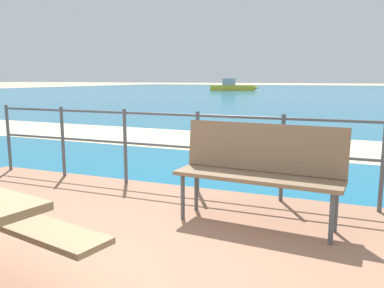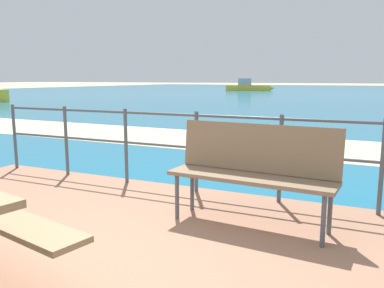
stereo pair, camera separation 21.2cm
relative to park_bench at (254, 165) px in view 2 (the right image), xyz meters
name	(u,v)px [view 2 (the right image)]	position (x,y,z in m)	size (l,w,h in m)	color
sea_water	(352,93)	(-0.90, 38.29, -0.61)	(90.00, 90.00, 0.01)	#196B8E
beach_strip	(273,145)	(-0.90, 4.73, -0.60)	(54.00, 2.70, 0.01)	beige
park_bench	(254,165)	(0.00, 0.00, 0.00)	(1.53, 0.52, 0.92)	#7A6047
railing_fence	(196,142)	(-0.90, 0.74, 0.04)	(5.94, 0.04, 0.95)	#4C5156
boat_mid	(248,87)	(-12.16, 40.68, -0.15)	(5.56, 2.53, 1.39)	yellow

